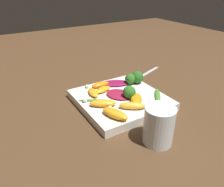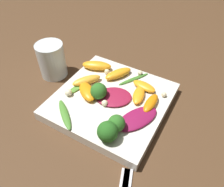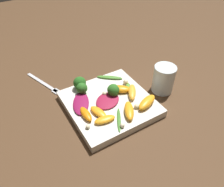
% 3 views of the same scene
% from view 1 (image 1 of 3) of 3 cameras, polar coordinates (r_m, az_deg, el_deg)
% --- Properties ---
extents(ground_plane, '(2.40, 2.40, 0.00)m').
position_cam_1_polar(ground_plane, '(0.69, 2.13, -2.58)').
color(ground_plane, '#4C331E').
extents(plate, '(0.25, 0.25, 0.03)m').
position_cam_1_polar(plate, '(0.68, 2.15, -1.67)').
color(plate, silver).
rests_on(plate, ground_plane).
extents(drinking_glass, '(0.07, 0.07, 0.09)m').
position_cam_1_polar(drinking_glass, '(0.52, 12.12, -8.15)').
color(drinking_glass, silver).
rests_on(drinking_glass, ground_plane).
extents(fork, '(0.08, 0.18, 0.01)m').
position_cam_1_polar(fork, '(0.89, 8.13, 4.80)').
color(fork, silver).
rests_on(fork, ground_plane).
extents(radicchio_leaf_0, '(0.10, 0.10, 0.01)m').
position_cam_1_polar(radicchio_leaf_0, '(0.67, 1.58, -0.31)').
color(radicchio_leaf_0, maroon).
rests_on(radicchio_leaf_0, plate).
extents(radicchio_leaf_1, '(0.09, 0.11, 0.01)m').
position_cam_1_polar(radicchio_leaf_1, '(0.75, 0.79, 2.73)').
color(radicchio_leaf_1, maroon).
rests_on(radicchio_leaf_1, plate).
extents(orange_segment_0, '(0.04, 0.07, 0.01)m').
position_cam_1_polar(orange_segment_0, '(0.70, -2.46, 1.01)').
color(orange_segment_0, orange).
rests_on(orange_segment_0, plate).
extents(orange_segment_1, '(0.06, 0.04, 0.01)m').
position_cam_1_polar(orange_segment_1, '(0.68, -4.95, 0.25)').
color(orange_segment_1, orange).
rests_on(orange_segment_1, plate).
extents(orange_segment_2, '(0.06, 0.08, 0.02)m').
position_cam_1_polar(orange_segment_2, '(0.62, -2.42, -2.56)').
color(orange_segment_2, orange).
rests_on(orange_segment_2, plate).
extents(orange_segment_3, '(0.06, 0.07, 0.02)m').
position_cam_1_polar(orange_segment_3, '(0.61, 5.32, -3.20)').
color(orange_segment_3, '#FCAD33').
rests_on(orange_segment_3, plate).
extents(orange_segment_4, '(0.07, 0.07, 0.02)m').
position_cam_1_polar(orange_segment_4, '(0.64, 6.37, -1.49)').
color(orange_segment_4, orange).
rests_on(orange_segment_4, plate).
extents(orange_segment_5, '(0.02, 0.06, 0.02)m').
position_cam_1_polar(orange_segment_5, '(0.73, -3.05, 2.33)').
color(orange_segment_5, orange).
rests_on(orange_segment_5, plate).
extents(orange_segment_6, '(0.08, 0.06, 0.02)m').
position_cam_1_polar(orange_segment_6, '(0.57, 0.80, -5.29)').
color(orange_segment_6, orange).
rests_on(orange_segment_6, plate).
extents(broccoli_floret_0, '(0.04, 0.04, 0.04)m').
position_cam_1_polar(broccoli_floret_0, '(0.66, 4.54, 0.36)').
color(broccoli_floret_0, '#7A9E51').
rests_on(broccoli_floret_0, plate).
extents(broccoli_floret_1, '(0.04, 0.04, 0.04)m').
position_cam_1_polar(broccoli_floret_1, '(0.75, 4.75, 3.85)').
color(broccoli_floret_1, '#84AD5B').
rests_on(broccoli_floret_1, plate).
extents(broccoli_floret_2, '(0.04, 0.04, 0.04)m').
position_cam_1_polar(broccoli_floret_2, '(0.76, 6.61, 4.24)').
color(broccoli_floret_2, '#7A9E51').
rests_on(broccoli_floret_2, plate).
extents(arugula_sprig_0, '(0.08, 0.07, 0.01)m').
position_cam_1_polar(arugula_sprig_0, '(0.69, 11.82, -0.44)').
color(arugula_sprig_0, '#47842D').
rests_on(arugula_sprig_0, plate).
extents(arugula_sprig_1, '(0.03, 0.07, 0.01)m').
position_cam_1_polar(arugula_sprig_1, '(0.62, 7.92, -3.45)').
color(arugula_sprig_1, '#518E33').
rests_on(arugula_sprig_1, plate).
extents(arugula_sprig_2, '(0.05, 0.08, 0.00)m').
position_cam_1_polar(arugula_sprig_2, '(0.65, -4.82, -1.77)').
color(arugula_sprig_2, '#3D7528').
rests_on(arugula_sprig_2, plate).
extents(macadamia_nut_0, '(0.01, 0.01, 0.01)m').
position_cam_1_polar(macadamia_nut_0, '(0.60, -0.57, -3.89)').
color(macadamia_nut_0, beige).
rests_on(macadamia_nut_0, plate).
extents(macadamia_nut_1, '(0.02, 0.02, 0.02)m').
position_cam_1_polar(macadamia_nut_1, '(0.63, 10.10, -2.45)').
color(macadamia_nut_1, beige).
rests_on(macadamia_nut_1, plate).
extents(macadamia_nut_2, '(0.01, 0.01, 0.01)m').
position_cam_1_polar(macadamia_nut_2, '(0.69, 4.06, 0.58)').
color(macadamia_nut_2, beige).
rests_on(macadamia_nut_2, plate).
extents(macadamia_nut_3, '(0.01, 0.01, 0.01)m').
position_cam_1_polar(macadamia_nut_3, '(0.64, -7.10, -1.79)').
color(macadamia_nut_3, beige).
rests_on(macadamia_nut_3, plate).
extents(macadamia_nut_4, '(0.01, 0.01, 0.01)m').
position_cam_1_polar(macadamia_nut_4, '(0.73, -6.61, 1.85)').
color(macadamia_nut_4, beige).
rests_on(macadamia_nut_4, plate).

